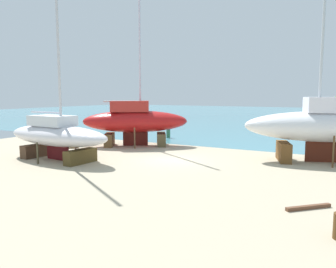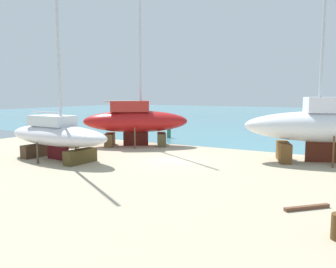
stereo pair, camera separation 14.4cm
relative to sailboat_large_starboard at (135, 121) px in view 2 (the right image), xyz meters
The scene contains 9 objects.
ground_plane 10.07m from the sailboat_large_starboard, 52.81° to the right, with size 40.75×40.75×0.00m, color tan.
sea_water 49.86m from the sailboat_large_starboard, 83.15° to the left, with size 161.26×94.20×0.01m, color teal.
sailboat_large_starboard is the anchor object (origin of this frame).
sailboat_small_center 15.19m from the sailboat_large_starboard, ahead, with size 10.98×6.30×17.89m.
sailboat_mid_port 7.98m from the sailboat_large_starboard, 97.43° to the right, with size 9.02×3.47×14.35m.
worker 6.24m from the sailboat_large_starboard, 89.98° to the left, with size 0.44×0.24×1.67m.
timber_long_aft 18.54m from the sailboat_large_starboard, 34.14° to the right, with size 1.99×0.17×0.14m, color brown.
timber_short_cross 6.27m from the sailboat_large_starboard, 154.17° to the right, with size 2.13×0.19×0.18m, color brown.
timber_plank_near 6.23m from the sailboat_large_starboard, 135.56° to the right, with size 2.17×0.22×0.18m, color brown.
Camera 2 is at (10.71, -19.93, 4.49)m, focal length 35.94 mm.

